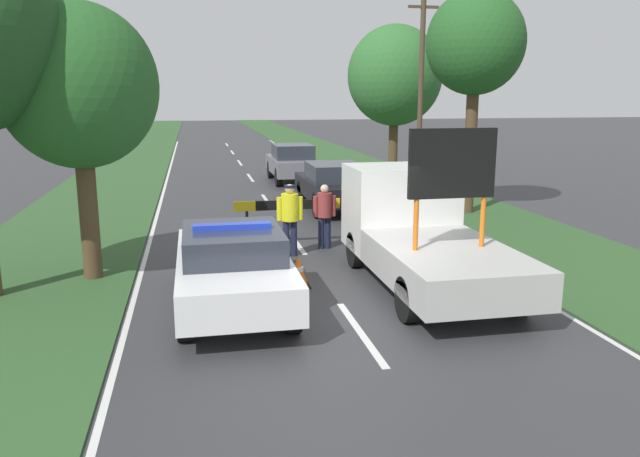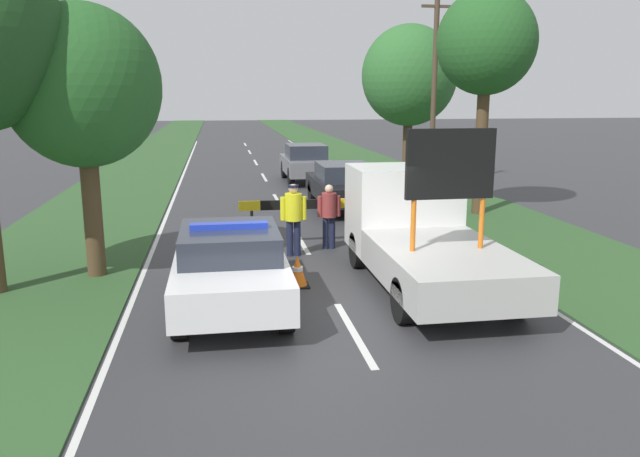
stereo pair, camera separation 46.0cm
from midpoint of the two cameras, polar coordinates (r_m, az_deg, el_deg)
The scene contains 18 objects.
ground_plane at distance 11.04m, azimuth 3.02°, elevation -7.32°, with size 160.00×160.00×0.00m, color #333335.
lane_markings at distance 23.04m, azimuth -3.57°, elevation 2.99°, with size 7.41×55.79×0.01m.
grass_verge_left at distance 30.60m, azimuth -16.01°, elevation 4.85°, with size 4.17×120.00×0.03m.
grass_verge_right at distance 31.44m, azimuth 5.71°, elevation 5.45°, with size 4.17×120.00×0.03m.
police_car at distance 11.02m, azimuth -7.04°, elevation -3.30°, with size 1.90×4.56×1.53m.
work_truck at distance 12.52m, azimuth 10.18°, elevation -0.24°, with size 2.21×5.35×3.12m.
road_barrier at distance 15.29m, azimuth -0.71°, elevation 1.94°, with size 3.14×0.08×1.16m.
police_officer at distance 14.31m, azimuth -1.53°, elevation 1.38°, with size 0.60×0.38×1.68m.
pedestrian_civilian at distance 15.01m, azimuth 1.70°, elevation 1.58°, with size 0.56×0.36×1.57m.
traffic_cone_near_police at distance 12.17m, azimuth -0.99°, elevation -3.93°, with size 0.45×0.45×0.62m.
traffic_cone_centre_front at distance 15.74m, azimuth -3.58°, elevation -0.45°, with size 0.36×0.36×0.50m.
traffic_cone_near_truck at distance 15.79m, azimuth -6.93°, elevation -0.48°, with size 0.35×0.35×0.50m.
queued_car_sedan_black at distance 20.26m, azimuth 2.81°, elevation 3.99°, with size 1.84×4.46×1.50m.
queued_car_suv_grey at distance 26.74m, azimuth -0.82°, elevation 6.07°, with size 1.80×4.25×1.59m.
roadside_tree_near_right at distance 13.15m, azimuth -19.91°, elevation 12.01°, with size 3.01×3.01×5.42m.
roadside_tree_mid_left at distance 28.02m, azimuth 8.64°, elevation 13.63°, with size 4.11×4.11×6.62m.
roadside_tree_mid_right at distance 19.91m, azimuth 15.64°, elevation 15.92°, with size 2.95×2.95×6.74m.
utility_pole at distance 24.88m, azimuth 10.93°, elevation 12.58°, with size 1.20×0.20×7.65m.
Camera 2 is at (-2.02, -10.21, 3.69)m, focal length 35.00 mm.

